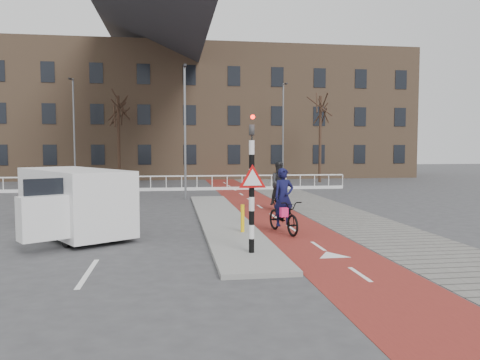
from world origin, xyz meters
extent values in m
plane|color=#38383A|center=(0.00, 0.00, 0.00)|extent=(120.00, 120.00, 0.00)
cube|color=maroon|center=(1.50, 10.00, 0.01)|extent=(2.50, 60.00, 0.01)
cube|color=slate|center=(4.30, 10.00, 0.01)|extent=(3.00, 60.00, 0.01)
cube|color=gray|center=(-0.70, 4.00, 0.06)|extent=(1.80, 16.00, 0.12)
cylinder|color=black|center=(-0.60, -2.00, 1.56)|extent=(0.14, 0.14, 2.88)
imported|color=black|center=(-0.60, -2.00, 3.40)|extent=(0.13, 0.16, 0.80)
cylinder|color=#FF0C05|center=(-0.60, -2.14, 3.58)|extent=(0.11, 0.02, 0.11)
cylinder|color=yellow|center=(-0.39, 0.93, 0.56)|extent=(0.12, 0.12, 0.88)
imported|color=black|center=(1.01, 1.15, 0.55)|extent=(1.15, 2.18, 1.09)
imported|color=#0E0F36|center=(1.01, 1.15, 1.20)|extent=(0.77, 0.59, 1.90)
cube|color=#F52268|center=(0.89, 0.62, 0.77)|extent=(0.27, 0.20, 0.29)
imported|color=black|center=(2.11, 6.38, 0.63)|extent=(0.74, 2.10, 1.24)
imported|color=black|center=(2.11, 6.38, 1.22)|extent=(1.00, 0.81, 1.94)
cube|color=white|center=(-5.73, 1.81, 1.14)|extent=(4.32, 5.22, 1.97)
cube|color=green|center=(-6.73, 1.81, 1.04)|extent=(1.72, 2.67, 0.55)
cube|color=green|center=(-4.74, 1.81, 1.04)|extent=(1.72, 2.67, 0.55)
cube|color=black|center=(-5.73, -0.31, 1.54)|extent=(1.52, 1.00, 0.90)
cylinder|color=black|center=(-5.53, -0.05, 0.35)|extent=(0.58, 0.72, 0.69)
cylinder|color=black|center=(-4.12, 0.85, 0.35)|extent=(0.58, 0.72, 0.69)
cylinder|color=black|center=(-7.34, 2.77, 0.35)|extent=(0.58, 0.72, 0.69)
cylinder|color=black|center=(-5.93, 3.68, 0.35)|extent=(0.58, 0.72, 0.69)
cube|color=silver|center=(-5.00, 17.00, 0.95)|extent=(28.00, 0.08, 0.08)
cube|color=silver|center=(-5.00, 17.00, 0.10)|extent=(28.00, 0.10, 0.20)
cube|color=#7F6047|center=(-3.00, 32.00, 6.00)|extent=(46.00, 10.00, 12.00)
cylinder|color=black|center=(-6.87, 25.27, 3.49)|extent=(0.25, 0.25, 6.98)
cylinder|color=black|center=(9.24, 22.78, 3.47)|extent=(0.22, 0.22, 6.94)
cylinder|color=slate|center=(-1.90, 11.77, 3.59)|extent=(0.12, 0.12, 7.18)
cylinder|color=slate|center=(-9.57, 21.47, 3.86)|extent=(0.12, 0.12, 7.73)
cylinder|color=slate|center=(6.45, 23.97, 4.02)|extent=(0.12, 0.12, 8.03)
camera|label=1|loc=(-2.60, -13.70, 2.82)|focal=35.00mm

